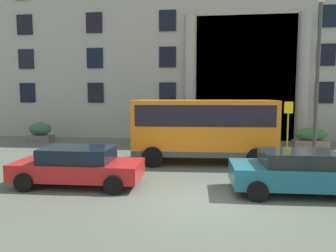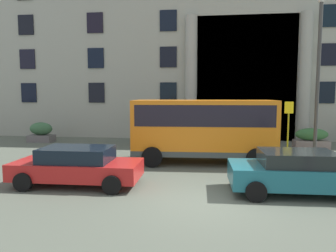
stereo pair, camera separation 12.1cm
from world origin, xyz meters
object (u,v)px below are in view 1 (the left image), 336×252
motorcycle_far_end (287,165)px  parked_coupe_end (78,166)px  parked_compact_extra (298,171)px  orange_minibus (203,126)px  lamppost_plaza_centre (318,65)px  hedge_planter_east (212,134)px  hedge_planter_far_east (311,138)px  bus_stop_sign (288,123)px  hedge_planter_far_west (144,134)px  hedge_planter_entrance_right (40,132)px

motorcycle_far_end → parked_coupe_end: bearing=-152.4°
parked_compact_extra → motorcycle_far_end: parked_compact_extra is taller
parked_compact_extra → orange_minibus: bearing=123.6°
parked_compact_extra → motorcycle_far_end: 2.10m
orange_minibus → lamppost_plaza_centre: lamppost_plaza_centre is taller
orange_minibus → parked_coupe_end: orange_minibus is taller
motorcycle_far_end → lamppost_plaza_centre: (2.44, 4.37, 4.19)m
hedge_planter_east → lamppost_plaza_centre: size_ratio=0.24×
parked_compact_extra → lamppost_plaza_centre: bearing=66.3°
lamppost_plaza_centre → hedge_planter_far_east: bearing=76.3°
parked_coupe_end → motorcycle_far_end: size_ratio=2.34×
bus_stop_sign → motorcycle_far_end: (-1.09, -4.36, -1.27)m
hedge_planter_far_west → hedge_planter_east: bearing=1.9°
bus_stop_sign → hedge_planter_entrance_right: bearing=169.2°
hedge_planter_east → hedge_planter_far_east: hedge_planter_east is taller
orange_minibus → parked_coupe_end: (-4.29, -4.28, -1.03)m
hedge_planter_far_west → hedge_planter_far_east: 9.96m
orange_minibus → bus_stop_sign: bearing=23.9°
orange_minibus → hedge_planter_far_west: orange_minibus is taller
hedge_planter_entrance_right → parked_coupe_end: (6.56, -9.32, 0.06)m
parked_coupe_end → lamppost_plaza_centre: bearing=31.9°
parked_compact_extra → motorcycle_far_end: size_ratio=2.25×
hedge_planter_far_east → parked_coupe_end: size_ratio=0.44×
hedge_planter_far_east → parked_coupe_end: 13.81m
hedge_planter_far_east → motorcycle_far_end: hedge_planter_far_east is taller
hedge_planter_east → hedge_planter_far_east: size_ratio=0.98×
hedge_planter_entrance_right → parked_compact_extra: bearing=-33.9°
lamppost_plaza_centre → hedge_planter_east: bearing=153.0°
bus_stop_sign → lamppost_plaza_centre: lamppost_plaza_centre is taller
hedge_planter_entrance_right → parked_compact_extra: parked_compact_extra is taller
bus_stop_sign → motorcycle_far_end: bearing=-104.0°
hedge_planter_far_east → parked_coupe_end: bearing=-139.8°
orange_minibus → parked_compact_extra: (3.04, -4.31, -1.01)m
hedge_planter_far_west → parked_compact_extra: (6.75, -8.94, 0.04)m
hedge_planter_east → hedge_planter_far_east: bearing=-1.3°
lamppost_plaza_centre → orange_minibus: bearing=-159.2°
orange_minibus → hedge_planter_far_west: size_ratio=3.96×
hedge_planter_far_east → parked_coupe_end: parked_coupe_end is taller
orange_minibus → bus_stop_sign: size_ratio=2.32×
parked_compact_extra → lamppost_plaza_centre: (2.61, 6.45, 3.93)m
hedge_planter_far_west → bus_stop_sign: bearing=-17.3°
bus_stop_sign → parked_coupe_end: bus_stop_sign is taller
hedge_planter_east → parked_compact_extra: (2.54, -9.08, -0.01)m
hedge_planter_far_west → hedge_planter_east: (4.21, 0.14, 0.04)m
hedge_planter_entrance_right → hedge_planter_far_east: (17.11, -0.40, -0.06)m
hedge_planter_far_east → lamppost_plaza_centre: lamppost_plaza_centre is taller
orange_minibus → hedge_planter_far_west: 6.02m
hedge_planter_far_east → motorcycle_far_end: bearing=-113.9°
lamppost_plaza_centre → motorcycle_far_end: bearing=-119.1°
bus_stop_sign → hedge_planter_east: bus_stop_sign is taller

